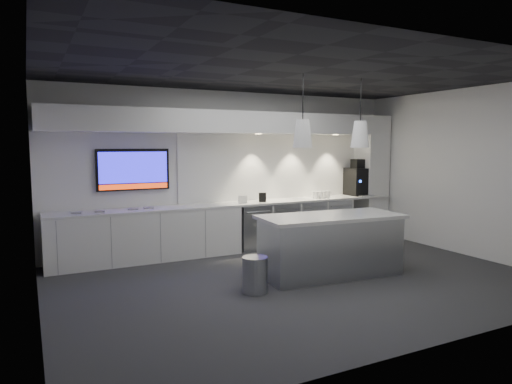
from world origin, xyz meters
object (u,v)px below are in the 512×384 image
bin (255,275)px  coffee_machine (358,180)px  island (330,245)px  wall_tv (133,170)px

bin → coffee_machine: (3.69, 2.41, 0.98)m
island → wall_tv: bearing=139.5°
coffee_machine → island: bearing=-133.6°
island → coffee_machine: 3.26m
bin → coffee_machine: bearing=33.1°
wall_tv → island: size_ratio=0.55×
wall_tv → coffee_machine: wall_tv is taller
wall_tv → coffee_machine: 4.75m
wall_tv → island: wall_tv is taller
bin → wall_tv: bearing=111.3°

